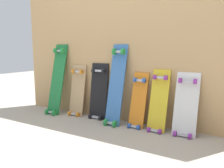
{
  "coord_description": "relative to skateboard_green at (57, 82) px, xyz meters",
  "views": [
    {
      "loc": [
        1.23,
        -2.21,
        0.81
      ],
      "look_at": [
        0.0,
        -0.07,
        0.44
      ],
      "focal_mm": 35.72,
      "sensor_mm": 36.0,
      "label": 1
    }
  ],
  "objects": [
    {
      "name": "skateboard_orange",
      "position": [
        1.13,
        0.03,
        -0.16
      ],
      "size": [
        0.17,
        0.23,
        0.65
      ],
      "color": "orange",
      "rests_on": "ground"
    },
    {
      "name": "ground_plane",
      "position": [
        0.82,
        0.08,
        -0.41
      ],
      "size": [
        12.0,
        12.0,
        0.0
      ],
      "primitive_type": "plane",
      "color": "#A89E8E"
    },
    {
      "name": "skateboard_yellow",
      "position": [
        1.36,
        0.03,
        -0.14
      ],
      "size": [
        0.18,
        0.24,
        0.7
      ],
      "color": "gold",
      "rests_on": "ground"
    },
    {
      "name": "skateboard_black",
      "position": [
        0.6,
        0.07,
        -0.12
      ],
      "size": [
        0.23,
        0.16,
        0.73
      ],
      "color": "black",
      "rests_on": "ground"
    },
    {
      "name": "skateboard_green",
      "position": [
        0.0,
        0.0,
        0.0
      ],
      "size": [
        0.19,
        0.3,
        0.96
      ],
      "color": "#1E7238",
      "rests_on": "ground"
    },
    {
      "name": "skateboard_white",
      "position": [
        1.63,
        0.04,
        -0.15
      ],
      "size": [
        0.22,
        0.22,
        0.68
      ],
      "color": "silver",
      "rests_on": "ground"
    },
    {
      "name": "skateboard_natural",
      "position": [
        0.29,
        0.05,
        -0.13
      ],
      "size": [
        0.21,
        0.19,
        0.71
      ],
      "color": "tan",
      "rests_on": "ground"
    },
    {
      "name": "skateboard_blue",
      "position": [
        0.87,
        0.0,
        -0.0
      ],
      "size": [
        0.18,
        0.29,
        0.95
      ],
      "color": "#386BAD",
      "rests_on": "ground"
    },
    {
      "name": "plywood_wall_panel",
      "position": [
        0.82,
        0.15,
        0.36
      ],
      "size": [
        2.79,
        0.04,
        1.55
      ],
      "primitive_type": "cube",
      "color": "tan",
      "rests_on": "ground"
    }
  ]
}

